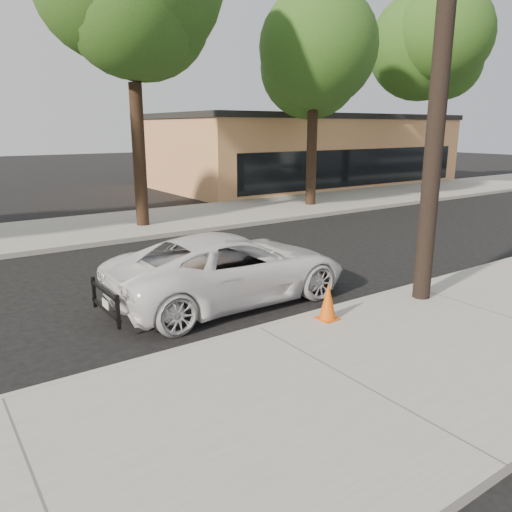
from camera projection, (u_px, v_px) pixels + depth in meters
The scene contains 11 objects.
ground at pixel (200, 301), 10.27m from camera, with size 120.00×120.00×0.00m, color black.
near_sidewalk at pixel (350, 383), 6.84m from camera, with size 90.00×4.40×0.15m, color gray.
far_sidewalk at pixel (80, 230), 17.00m from camera, with size 90.00×5.00×0.15m, color gray.
curb_near at pixel (258, 331), 8.59m from camera, with size 90.00×0.12×0.16m, color #9E9B93.
building_main at pixel (301, 151), 31.33m from camera, with size 18.00×10.00×4.00m, color #B7744C.
utility_pole at pixel (442, 57), 8.94m from camera, with size 1.40×0.34×9.00m.
tree_c at pixel (139, 16), 15.83m from camera, with size 4.96×4.80×9.55m.
tree_d at pixel (320, 55), 20.63m from camera, with size 4.50×4.35×8.75m.
tree_e at pixel (444, 60), 24.81m from camera, with size 4.80×4.65×9.25m.
police_cruiser at pixel (231, 268), 10.19m from camera, with size 2.32×5.02×1.40m, color white.
traffic_cone at pixel (328, 301), 8.85m from camera, with size 0.37×0.37×0.68m.
Camera 1 is at (-4.60, -8.63, 3.49)m, focal length 35.00 mm.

